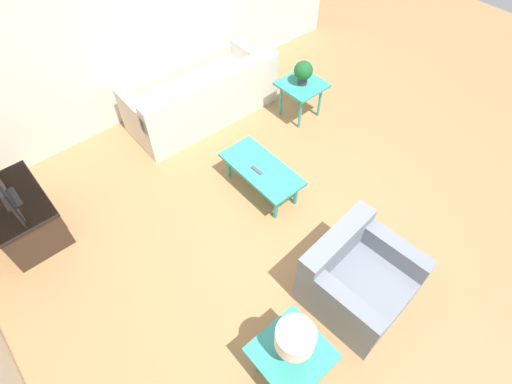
# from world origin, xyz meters

# --- Properties ---
(ground_plane) EXTENTS (14.00, 14.00, 0.00)m
(ground_plane) POSITION_xyz_m (0.00, 0.00, 0.00)
(ground_plane) COLOR #A87A4C
(wall_right) EXTENTS (0.12, 7.20, 2.70)m
(wall_right) POSITION_xyz_m (3.06, 0.00, 1.35)
(wall_right) COLOR silver
(wall_right) RESTS_ON ground_plane
(sofa) EXTENTS (0.94, 2.17, 0.83)m
(sofa) POSITION_xyz_m (2.30, -0.47, 0.31)
(sofa) COLOR silver
(sofa) RESTS_ON ground_plane
(armchair) EXTENTS (0.97, 1.02, 0.79)m
(armchair) POSITION_xyz_m (-1.00, 0.06, 0.31)
(armchair) COLOR slate
(armchair) RESTS_ON ground_plane
(coffee_table) EXTENTS (1.07, 0.51, 0.39)m
(coffee_table) POSITION_xyz_m (0.68, -0.16, 0.35)
(coffee_table) COLOR teal
(coffee_table) RESTS_ON ground_plane
(side_table_plant) EXTENTS (0.59, 0.59, 0.55)m
(side_table_plant) POSITION_xyz_m (1.41, -1.56, 0.48)
(side_table_plant) COLOR teal
(side_table_plant) RESTS_ON ground_plane
(side_table_lamp) EXTENTS (0.59, 0.59, 0.55)m
(side_table_lamp) POSITION_xyz_m (-1.14, 1.11, 0.48)
(side_table_lamp) COLOR teal
(side_table_lamp) RESTS_ON ground_plane
(tv_stand_chest) EXTENTS (1.03, 0.63, 0.55)m
(tv_stand_chest) POSITION_xyz_m (1.97, 2.28, 0.29)
(tv_stand_chest) COLOR #38281E
(tv_stand_chest) RESTS_ON ground_plane
(television) EXTENTS (0.93, 0.16, 0.49)m
(television) POSITION_xyz_m (1.97, 2.29, 0.79)
(television) COLOR black
(television) RESTS_ON tv_stand_chest
(potted_plant) EXTENTS (0.26, 0.26, 0.34)m
(potted_plant) POSITION_xyz_m (1.41, -1.56, 0.75)
(potted_plant) COLOR #333338
(potted_plant) RESTS_ON side_table_plant
(table_lamp) EXTENTS (0.31, 0.31, 0.44)m
(table_lamp) POSITION_xyz_m (-1.14, 1.11, 0.86)
(table_lamp) COLOR #333333
(table_lamp) RESTS_ON side_table_lamp
(remote_control) EXTENTS (0.16, 0.05, 0.02)m
(remote_control) POSITION_xyz_m (0.68, -0.08, 0.40)
(remote_control) COLOR #4C4C51
(remote_control) RESTS_ON coffee_table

